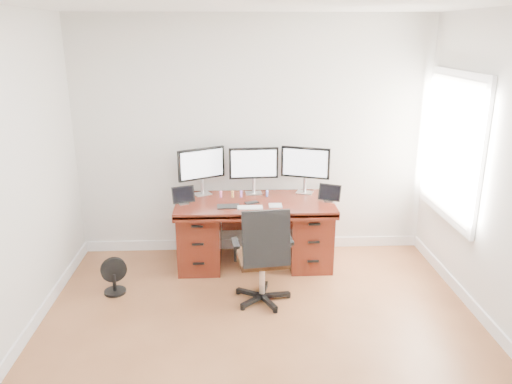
{
  "coord_description": "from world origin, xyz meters",
  "views": [
    {
      "loc": [
        -0.22,
        -3.31,
        2.49
      ],
      "look_at": [
        0.0,
        1.5,
        0.95
      ],
      "focal_mm": 35.0,
      "sensor_mm": 36.0,
      "label": 1
    }
  ],
  "objects_px": {
    "desk": "(255,230)",
    "office_chair": "(263,272)",
    "floor_fan": "(114,277)",
    "monitor_center": "(254,165)",
    "keyboard": "(250,208)"
  },
  "relations": [
    {
      "from": "desk",
      "to": "floor_fan",
      "type": "xyz_separation_m",
      "value": [
        -1.43,
        -0.62,
        -0.22
      ]
    },
    {
      "from": "desk",
      "to": "office_chair",
      "type": "distance_m",
      "value": 0.88
    },
    {
      "from": "office_chair",
      "to": "monitor_center",
      "type": "xyz_separation_m",
      "value": [
        -0.04,
        1.11,
        0.76
      ]
    },
    {
      "from": "floor_fan",
      "to": "monitor_center",
      "type": "height_order",
      "value": "monitor_center"
    },
    {
      "from": "office_chair",
      "to": "keyboard",
      "type": "distance_m",
      "value": 0.76
    },
    {
      "from": "floor_fan",
      "to": "monitor_center",
      "type": "distance_m",
      "value": 1.9
    },
    {
      "from": "desk",
      "to": "keyboard",
      "type": "xyz_separation_m",
      "value": [
        -0.06,
        -0.26,
        0.36
      ]
    },
    {
      "from": "office_chair",
      "to": "monitor_center",
      "type": "relative_size",
      "value": 1.8
    },
    {
      "from": "monitor_center",
      "to": "desk",
      "type": "bearing_deg",
      "value": -93.71
    },
    {
      "from": "floor_fan",
      "to": "monitor_center",
      "type": "bearing_deg",
      "value": 9.22
    },
    {
      "from": "office_chair",
      "to": "monitor_center",
      "type": "distance_m",
      "value": 1.35
    },
    {
      "from": "office_chair",
      "to": "desk",
      "type": "bearing_deg",
      "value": 86.05
    },
    {
      "from": "desk",
      "to": "office_chair",
      "type": "height_order",
      "value": "office_chair"
    },
    {
      "from": "floor_fan",
      "to": "keyboard",
      "type": "bearing_deg",
      "value": -6.9
    },
    {
      "from": "desk",
      "to": "office_chair",
      "type": "bearing_deg",
      "value": -87.28
    }
  ]
}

